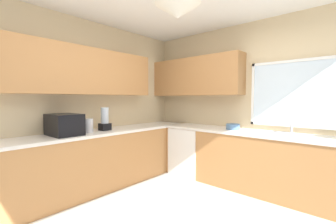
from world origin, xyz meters
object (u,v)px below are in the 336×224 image
(kettle, at_px, (89,126))
(sink_assembly, at_px, (289,134))
(dishwasher, at_px, (191,151))
(blender_appliance, at_px, (105,120))
(microwave, at_px, (64,125))
(bowl, at_px, (233,127))

(kettle, distance_m, sink_assembly, 2.84)
(dishwasher, distance_m, blender_appliance, 1.66)
(dishwasher, relative_size, blender_appliance, 2.35)
(kettle, bearing_deg, microwave, -93.33)
(microwave, height_order, kettle, microwave)
(microwave, height_order, bowl, microwave)
(kettle, relative_size, bowl, 0.94)
(sink_assembly, bearing_deg, bowl, -179.48)
(microwave, bearing_deg, dishwasher, 71.92)
(microwave, relative_size, kettle, 2.37)
(bowl, bearing_deg, dishwasher, -177.89)
(bowl, xyz_separation_m, blender_appliance, (-1.47, -1.42, 0.12))
(kettle, xyz_separation_m, sink_assembly, (2.27, 1.72, -0.09))
(microwave, height_order, blender_appliance, blender_appliance)
(blender_appliance, bearing_deg, bowl, 44.00)
(sink_assembly, height_order, bowl, sink_assembly)
(dishwasher, bearing_deg, kettle, -110.88)
(dishwasher, relative_size, bowl, 3.92)
(dishwasher, bearing_deg, sink_assembly, 1.32)
(kettle, relative_size, sink_assembly, 0.39)
(kettle, bearing_deg, blender_appliance, 94.00)
(microwave, xyz_separation_m, blender_appliance, (0.00, 0.63, 0.02))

